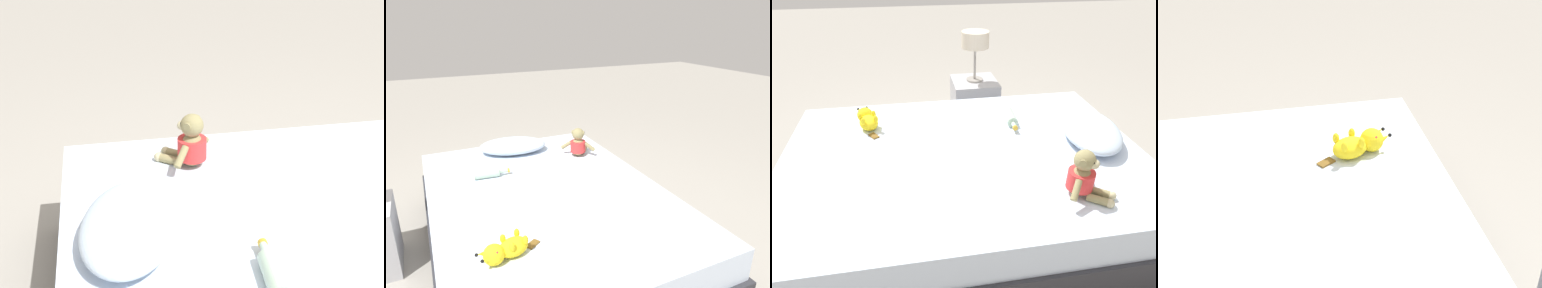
{
  "view_description": "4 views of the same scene",
  "coord_description": "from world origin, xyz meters",
  "views": [
    {
      "loc": [
        -1.47,
        0.82,
        1.55
      ],
      "look_at": [
        0.45,
        0.47,
        0.55
      ],
      "focal_mm": 49.3,
      "sensor_mm": 36.0,
      "label": 1
    },
    {
      "loc": [
        -0.67,
        -1.92,
        1.53
      ],
      "look_at": [
        0.45,
        0.47,
        0.55
      ],
      "focal_mm": 32.39,
      "sensor_mm": 36.0,
      "label": 2
    },
    {
      "loc": [
        1.56,
        -0.26,
        1.47
      ],
      "look_at": [
        0.0,
        0.0,
        0.5
      ],
      "focal_mm": 31.15,
      "sensor_mm": 36.0,
      "label": 3
    },
    {
      "loc": [
        0.02,
        1.34,
        1.73
      ],
      "look_at": [
        -0.37,
        -0.54,
        0.51
      ],
      "focal_mm": 52.1,
      "sensor_mm": 36.0,
      "label": 4
    }
  ],
  "objects": [
    {
      "name": "plush_yellow_creature",
      "position": [
        -0.41,
        -0.56,
        0.5
      ],
      "size": [
        0.33,
        0.17,
        0.1
      ],
      "color": "yellow",
      "rests_on": "bed"
    },
    {
      "name": "pillow",
      "position": [
        -0.02,
        0.76,
        0.51
      ],
      "size": [
        0.6,
        0.43,
        0.12
      ],
      "color": "silver",
      "rests_on": "bed"
    },
    {
      "name": "bed",
      "position": [
        0.0,
        0.0,
        0.22
      ],
      "size": [
        1.48,
        2.07,
        0.45
      ],
      "color": "#2D2D33",
      "rests_on": "ground_plane"
    },
    {
      "name": "plush_monkey",
      "position": [
        0.45,
        0.48,
        0.55
      ],
      "size": [
        0.26,
        0.25,
        0.24
      ],
      "color": "#8E8456",
      "rests_on": "bed"
    },
    {
      "name": "glass_bottle",
      "position": [
        -0.31,
        0.36,
        0.49
      ],
      "size": [
        0.25,
        0.08,
        0.07
      ],
      "color": "#B2D1B7",
      "rests_on": "bed"
    },
    {
      "name": "ground_plane",
      "position": [
        0.0,
        0.0,
        0.0
      ],
      "size": [
        16.0,
        16.0,
        0.0
      ],
      "primitive_type": "plane",
      "color": "#9E998E"
    }
  ]
}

